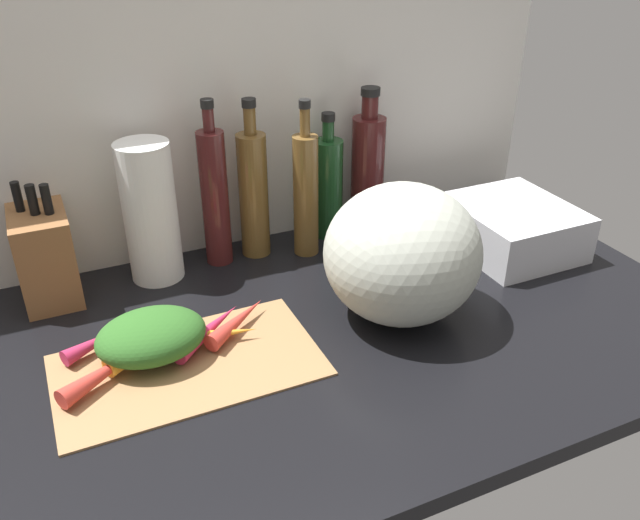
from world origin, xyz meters
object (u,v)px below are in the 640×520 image
at_px(winter_squash, 402,254).
at_px(bottle_4, 368,171).
at_px(paper_towel_roll, 150,213).
at_px(bottle_2, 306,193).
at_px(carrot_1, 208,330).
at_px(carrot_3, 145,329).
at_px(bottle_1, 253,193).
at_px(knife_block, 45,253).
at_px(cutting_board, 188,364).
at_px(carrot_0, 237,321).
at_px(dish_rack, 512,227).
at_px(carrot_2, 107,371).
at_px(carrot_6, 97,342).
at_px(carrot_4, 219,334).
at_px(bottle_3, 328,186).
at_px(bottle_0, 215,196).
at_px(carrot_5, 145,347).

height_order(winter_squash, bottle_4, bottle_4).
height_order(paper_towel_roll, bottle_2, bottle_2).
height_order(carrot_1, bottle_2, bottle_2).
bearing_deg(carrot_3, bottle_1, 38.41).
distance_m(knife_block, paper_towel_roll, 0.20).
bearing_deg(paper_towel_roll, carrot_3, -107.92).
distance_m(cutting_board, carrot_0, 0.12).
bearing_deg(dish_rack, bottle_4, 136.84).
bearing_deg(paper_towel_roll, carrot_2, -115.61).
bearing_deg(paper_towel_roll, carrot_6, -124.96).
bearing_deg(winter_squash, carrot_6, 168.45).
distance_m(carrot_0, bottle_2, 0.33).
bearing_deg(carrot_3, bottle_4, 22.87).
relative_size(carrot_4, bottle_4, 0.41).
bearing_deg(bottle_4, bottle_2, -163.32).
xyz_separation_m(paper_towel_roll, bottle_3, (0.38, 0.03, -0.02)).
distance_m(cutting_board, paper_towel_roll, 0.33).
bearing_deg(bottle_2, paper_towel_roll, 174.42).
bearing_deg(bottle_1, bottle_4, 1.95).
xyz_separation_m(carrot_1, bottle_3, (0.35, 0.28, 0.09)).
distance_m(winter_squash, bottle_1, 0.36).
xyz_separation_m(cutting_board, carrot_3, (-0.05, 0.10, 0.02)).
bearing_deg(paper_towel_roll, carrot_1, -83.50).
distance_m(carrot_2, bottle_0, 0.43).
height_order(carrot_2, bottle_2, bottle_2).
xyz_separation_m(winter_squash, paper_towel_roll, (-0.36, 0.31, 0.02)).
bearing_deg(winter_squash, carrot_1, 170.25).
relative_size(carrot_3, carrot_6, 0.99).
bearing_deg(carrot_3, carrot_1, -26.27).
bearing_deg(bottle_3, carrot_2, -148.34).
height_order(cutting_board, bottle_2, bottle_2).
relative_size(carrot_4, knife_block, 0.57).
bearing_deg(bottle_1, knife_block, 179.46).
relative_size(cutting_board, carrot_4, 3.24).
xyz_separation_m(bottle_1, bottle_4, (0.27, 0.01, 0.00)).
distance_m(carrot_3, dish_rack, 0.77).
bearing_deg(knife_block, carrot_5, -66.79).
xyz_separation_m(knife_block, bottle_4, (0.67, 0.01, 0.05)).
xyz_separation_m(carrot_4, bottle_2, (0.26, 0.24, 0.11)).
distance_m(carrot_5, carrot_6, 0.09).
distance_m(carrot_5, bottle_0, 0.36).
bearing_deg(bottle_2, winter_squash, -78.55).
height_order(cutting_board, carrot_0, carrot_0).
distance_m(carrot_0, carrot_1, 0.05).
bearing_deg(carrot_1, carrot_2, -166.43).
xyz_separation_m(carrot_3, carrot_6, (-0.08, -0.00, -0.00)).
distance_m(carrot_2, dish_rack, 0.86).
distance_m(carrot_2, carrot_5, 0.07).
distance_m(carrot_2, bottle_2, 0.53).
height_order(carrot_2, bottle_0, bottle_0).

